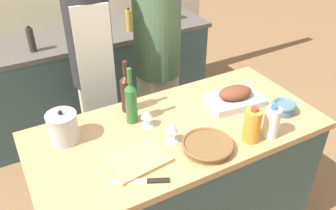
# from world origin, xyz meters

# --- Properties ---
(kitchen_island) EXTENTS (1.60, 0.76, 0.92)m
(kitchen_island) POSITION_xyz_m (0.00, 0.00, 0.46)
(kitchen_island) COLOR #3D565B
(kitchen_island) RESTS_ON ground_plane
(back_counter) EXTENTS (2.19, 0.60, 0.90)m
(back_counter) POSITION_xyz_m (0.00, 1.57, 0.45)
(back_counter) COLOR #3D565B
(back_counter) RESTS_ON ground_plane
(roasting_pan) EXTENTS (0.35, 0.25, 0.11)m
(roasting_pan) POSITION_xyz_m (0.41, 0.04, 0.97)
(roasting_pan) COLOR #BCBCC1
(roasting_pan) RESTS_ON kitchen_island
(wicker_basket) EXTENTS (0.26, 0.26, 0.04)m
(wicker_basket) POSITION_xyz_m (0.04, -0.23, 0.95)
(wicker_basket) COLOR brown
(wicker_basket) RESTS_ON kitchen_island
(cutting_board) EXTENTS (0.30, 0.23, 0.02)m
(cutting_board) POSITION_xyz_m (-0.30, -0.14, 0.93)
(cutting_board) COLOR tan
(cutting_board) RESTS_ON kitchen_island
(stock_pot) EXTENTS (0.16, 0.16, 0.18)m
(stock_pot) POSITION_xyz_m (-0.57, 0.19, 1.00)
(stock_pot) COLOR #B7B7BC
(stock_pot) RESTS_ON kitchen_island
(mixing_bowl) EXTENTS (0.14, 0.14, 0.07)m
(mixing_bowl) POSITION_xyz_m (0.60, -0.16, 0.96)
(mixing_bowl) COLOR slate
(mixing_bowl) RESTS_ON kitchen_island
(juice_jug) EXTENTS (0.09, 0.09, 0.20)m
(juice_jug) POSITION_xyz_m (0.27, -0.27, 1.02)
(juice_jug) COLOR orange
(juice_jug) RESTS_ON kitchen_island
(milk_jug) EXTENTS (0.08, 0.08, 0.19)m
(milk_jug) POSITION_xyz_m (0.39, -0.29, 1.01)
(milk_jug) COLOR white
(milk_jug) RESTS_ON kitchen_island
(wine_bottle_green) EXTENTS (0.07, 0.07, 0.31)m
(wine_bottle_green) POSITION_xyz_m (-0.17, 0.29, 1.05)
(wine_bottle_green) COLOR #381E19
(wine_bottle_green) RESTS_ON kitchen_island
(wine_bottle_dark) EXTENTS (0.06, 0.06, 0.33)m
(wine_bottle_dark) POSITION_xyz_m (-0.19, 0.17, 1.05)
(wine_bottle_dark) COLOR #28662D
(wine_bottle_dark) RESTS_ON kitchen_island
(wine_glass_left) EXTENTS (0.07, 0.07, 0.12)m
(wine_glass_left) POSITION_xyz_m (-0.09, -0.09, 1.01)
(wine_glass_left) COLOR silver
(wine_glass_left) RESTS_ON kitchen_island
(wine_glass_right) EXTENTS (0.07, 0.07, 0.11)m
(wine_glass_right) POSITION_xyz_m (-0.14, 0.09, 1.00)
(wine_glass_right) COLOR silver
(wine_glass_right) RESTS_ON kitchen_island
(knife_chef) EXTENTS (0.25, 0.14, 0.01)m
(knife_chef) POSITION_xyz_m (-0.34, -0.27, 0.93)
(knife_chef) COLOR #B7B7BC
(knife_chef) RESTS_ON kitchen_island
(stand_mixer) EXTENTS (0.18, 0.14, 0.33)m
(stand_mixer) POSITION_xyz_m (0.61, 1.52, 1.04)
(stand_mixer) COLOR #B22323
(stand_mixer) RESTS_ON back_counter
(condiment_bottle_tall) EXTENTS (0.05, 0.05, 0.21)m
(condiment_bottle_tall) POSITION_xyz_m (0.34, 1.45, 1.00)
(condiment_bottle_tall) COLOR #B28E2D
(condiment_bottle_tall) RESTS_ON back_counter
(condiment_bottle_short) EXTENTS (0.05, 0.05, 0.21)m
(condiment_bottle_short) POSITION_xyz_m (-0.49, 1.43, 1.00)
(condiment_bottle_short) COLOR #332D28
(condiment_bottle_short) RESTS_ON back_counter
(person_cook_aproned) EXTENTS (0.30, 0.31, 1.74)m
(person_cook_aproned) POSITION_xyz_m (-0.19, 0.85, 0.98)
(person_cook_aproned) COLOR beige
(person_cook_aproned) RESTS_ON ground_plane
(person_cook_guest) EXTENTS (0.35, 0.35, 1.60)m
(person_cook_guest) POSITION_xyz_m (0.32, 0.87, 0.88)
(person_cook_guest) COLOR beige
(person_cook_guest) RESTS_ON ground_plane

